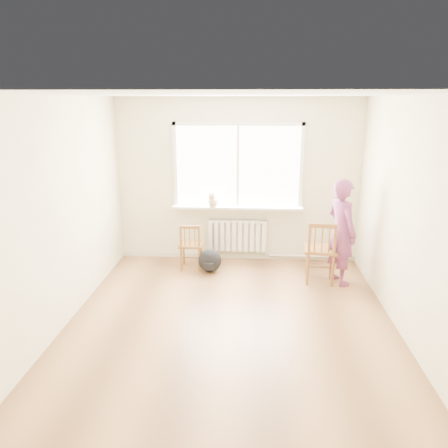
% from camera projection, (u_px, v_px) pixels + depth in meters
% --- Properties ---
extents(floor, '(4.50, 4.50, 0.00)m').
position_uv_depth(floor, '(231.00, 321.00, 5.43)').
color(floor, '#A16D42').
rests_on(floor, ground).
extents(ceiling, '(4.50, 4.50, 0.00)m').
position_uv_depth(ceiling, '(232.00, 94.00, 4.69)').
color(ceiling, white).
rests_on(ceiling, back_wall).
extents(back_wall, '(4.00, 0.01, 2.70)m').
position_uv_depth(back_wall, '(238.00, 181.00, 7.22)').
color(back_wall, beige).
rests_on(back_wall, ground).
extents(window, '(2.12, 0.05, 1.42)m').
position_uv_depth(window, '(238.00, 162.00, 7.11)').
color(window, white).
rests_on(window, back_wall).
extents(windowsill, '(2.15, 0.22, 0.04)m').
position_uv_depth(windowsill, '(237.00, 207.00, 7.22)').
color(windowsill, white).
rests_on(windowsill, back_wall).
extents(radiator, '(1.00, 0.12, 0.55)m').
position_uv_depth(radiator, '(237.00, 235.00, 7.38)').
color(radiator, white).
rests_on(radiator, back_wall).
extents(heating_pipe, '(1.40, 0.04, 0.04)m').
position_uv_depth(heating_pipe, '(310.00, 256.00, 7.43)').
color(heating_pipe, silver).
rests_on(heating_pipe, back_wall).
extents(baseboard, '(4.00, 0.03, 0.08)m').
position_uv_depth(baseboard, '(237.00, 256.00, 7.56)').
color(baseboard, beige).
rests_on(baseboard, ground).
extents(chair_left, '(0.38, 0.36, 0.76)m').
position_uv_depth(chair_left, '(191.00, 246.00, 6.98)').
color(chair_left, brown).
rests_on(chair_left, floor).
extents(chair_right, '(0.51, 0.49, 0.95)m').
position_uv_depth(chair_right, '(321.00, 252.00, 6.44)').
color(chair_right, brown).
rests_on(chair_right, floor).
extents(person, '(0.58, 0.68, 1.57)m').
position_uv_depth(person, '(341.00, 232.00, 6.37)').
color(person, '#CF455E').
rests_on(person, floor).
extents(cat, '(0.21, 0.43, 0.29)m').
position_uv_depth(cat, '(213.00, 200.00, 7.13)').
color(cat, beige).
rests_on(cat, windowsill).
extents(backpack, '(0.42, 0.35, 0.37)m').
position_uv_depth(backpack, '(210.00, 261.00, 6.93)').
color(backpack, black).
rests_on(backpack, floor).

